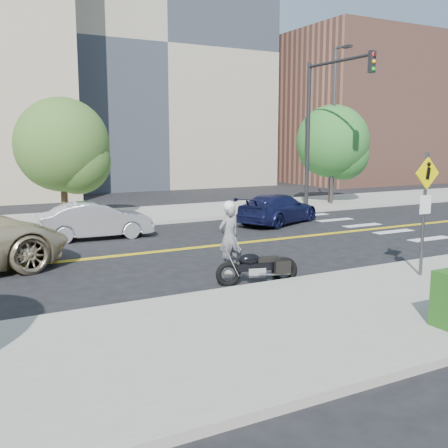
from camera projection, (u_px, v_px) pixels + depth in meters
ground_plane at (165, 251)px, 16.42m from camera, size 120.00×120.00×0.00m
sidewalk_near at (314, 320)px, 9.88m from camera, size 60.00×5.00×0.15m
sidewalk_far at (101, 218)px, 22.94m from camera, size 60.00×5.00×0.15m
building_mid at (134, 57)px, 41.22m from camera, size 18.00×14.00×20.00m
building_right at (359, 111)px, 45.03m from camera, size 14.00×12.00×12.00m
lamp_post at (333, 127)px, 27.03m from camera, size 0.16×0.16×8.00m
traffic_light at (320, 114)px, 24.78m from camera, size 0.28×4.50×7.00m
pedestrian_sign at (425, 202)px, 12.58m from camera, size 0.78×0.08×3.00m
motorcyclist at (229, 235)px, 14.00m from camera, size 0.68×0.49×1.85m
motorcycle at (258, 259)px, 12.58m from camera, size 2.07×1.06×1.21m
parked_car_silver at (96, 221)px, 18.43m from camera, size 3.97×1.58×1.29m
parked_car_blue at (278, 209)px, 21.78m from camera, size 4.64×3.35×1.25m
tree_far_a at (62, 145)px, 20.98m from camera, size 3.77×3.77×5.15m
tree_far_b at (332, 142)px, 27.75m from camera, size 3.85×3.85×5.32m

